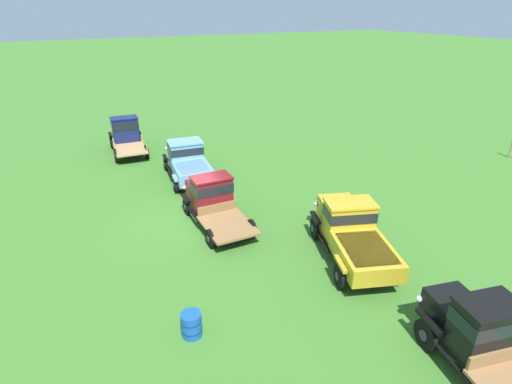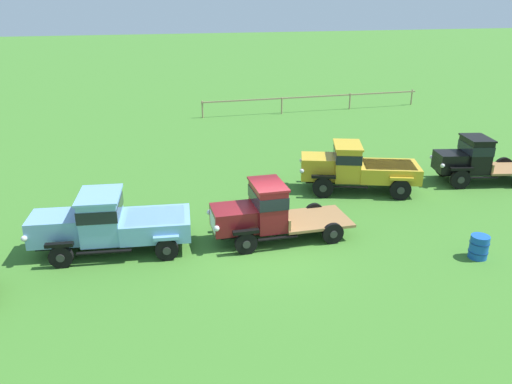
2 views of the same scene
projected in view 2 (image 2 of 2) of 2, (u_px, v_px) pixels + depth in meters
The scene contains 7 objects.
ground_plane at pixel (268, 251), 17.26m from camera, with size 240.00×240.00×0.00m, color #3D7528.
paddock_fence at pixel (314, 99), 38.52m from camera, with size 17.67×0.63×1.26m.
vintage_truck_second_in_line at pixel (110, 222), 16.95m from camera, with size 5.56×2.78×2.09m.
vintage_truck_midrow_center at pixel (265, 211), 17.71m from camera, with size 5.13×2.19×2.15m.
vintage_truck_far_side at pixel (356, 167), 22.35m from camera, with size 5.56×3.61×2.16m.
vintage_truck_back_of_row at pixel (473, 159), 23.35m from camera, with size 4.88×2.80×2.20m.
oil_drum_beside_row at pixel (479, 247), 16.65m from camera, with size 0.64×0.64×0.81m.
Camera 2 is at (-4.56, -14.68, 8.11)m, focal length 35.00 mm.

